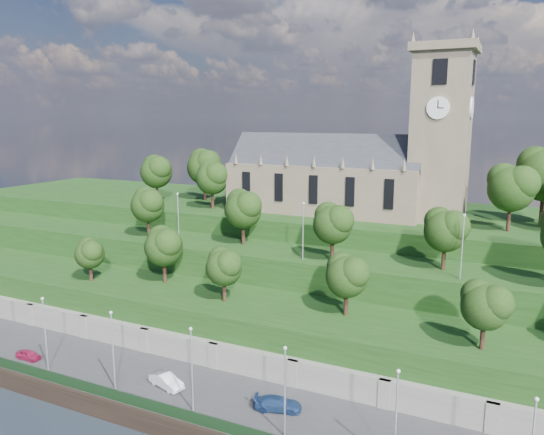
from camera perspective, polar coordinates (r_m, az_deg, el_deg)
The scene contains 15 objects.
promenade at distance 58.76m, azimuth -4.71°, elevation -19.66°, with size 160.00×12.00×2.00m, color #2D2D30.
fence at distance 54.03m, azimuth -7.82°, elevation -20.71°, with size 160.00×0.10×1.20m, color #163118.
retaining_wall at distance 62.63m, azimuth -1.86°, elevation -16.03°, with size 160.00×2.10×5.00m.
embankment_lower at distance 66.88m, azimuth 0.57°, elevation -12.79°, with size 160.00×12.00×8.00m, color #153511.
embankment_upper at distance 75.59m, azimuth 4.15°, elevation -8.36°, with size 160.00×10.00×12.00m, color #153511.
hilltop at distance 94.22m, azimuth 8.87°, elevation -3.64°, with size 160.00×32.00×15.00m, color #153511.
church at distance 87.63m, azimuth 8.88°, elevation 5.27°, with size 38.60×12.35×27.60m.
trees_lower at distance 63.46m, azimuth 1.99°, elevation -5.61°, with size 66.63×9.00×7.97m.
trees_upper at distance 69.83m, azimuth 8.60°, elevation -0.09°, with size 64.76×8.95×9.49m.
trees_hilltop at distance 86.57m, azimuth 10.25°, elevation 4.58°, with size 74.45×16.63×11.48m.
lamp_posts_promenade at distance 54.29m, azimuth -8.63°, elevation -15.26°, with size 60.36×0.36×8.79m.
lamp_posts_upper at distance 70.10m, azimuth 3.36°, elevation -0.97°, with size 40.36×0.36×7.77m.
car_left at distance 72.07m, azimuth -24.73°, elevation -13.27°, with size 1.33×3.32×1.13m, color maroon.
car_middle at distance 60.89m, azimuth -11.29°, elevation -16.83°, with size 1.55×4.43×1.46m, color silver.
car_right at distance 55.82m, azimuth 0.66°, elevation -19.38°, with size 1.93×4.74×1.37m, color navy.
Camera 1 is at (25.94, -37.55, 30.72)m, focal length 35.00 mm.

